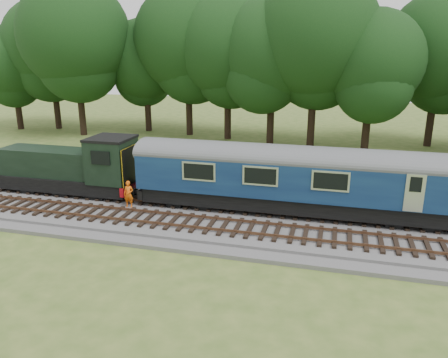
# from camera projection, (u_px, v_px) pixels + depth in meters

# --- Properties ---
(ground) EXTENTS (120.00, 120.00, 0.00)m
(ground) POSITION_uv_depth(u_px,v_px,m) (207.00, 219.00, 24.46)
(ground) COLOR #436123
(ground) RESTS_ON ground
(ballast) EXTENTS (70.00, 7.00, 0.35)m
(ballast) POSITION_uv_depth(u_px,v_px,m) (207.00, 216.00, 24.41)
(ballast) COLOR #4C4C4F
(ballast) RESTS_ON ground
(track_north) EXTENTS (67.20, 2.40, 0.21)m
(track_north) POSITION_uv_depth(u_px,v_px,m) (214.00, 204.00, 25.63)
(track_north) COLOR black
(track_north) RESTS_ON ballast
(track_south) EXTENTS (67.20, 2.40, 0.21)m
(track_south) POSITION_uv_depth(u_px,v_px,m) (198.00, 223.00, 22.86)
(track_south) COLOR black
(track_south) RESTS_ON ballast
(fence) EXTENTS (64.00, 0.12, 1.00)m
(fence) POSITION_uv_depth(u_px,v_px,m) (227.00, 194.00, 28.62)
(fence) COLOR #6B6054
(fence) RESTS_ON ground
(tree_line) EXTENTS (70.00, 8.00, 18.00)m
(tree_line) POSITION_uv_depth(u_px,v_px,m) (269.00, 141.00, 44.82)
(tree_line) COLOR black
(tree_line) RESTS_ON ground
(dmu_railcar) EXTENTS (18.05, 2.86, 3.88)m
(dmu_railcar) POSITION_uv_depth(u_px,v_px,m) (297.00, 174.00, 23.83)
(dmu_railcar) COLOR black
(dmu_railcar) RESTS_ON ground
(shunter_loco) EXTENTS (8.91, 2.60, 3.38)m
(shunter_loco) POSITION_uv_depth(u_px,v_px,m) (74.00, 168.00, 27.42)
(shunter_loco) COLOR black
(shunter_loco) RESTS_ON ground
(worker) EXTENTS (0.60, 0.42, 1.56)m
(worker) POSITION_uv_depth(u_px,v_px,m) (129.00, 194.00, 25.15)
(worker) COLOR #FD640D
(worker) RESTS_ON ballast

